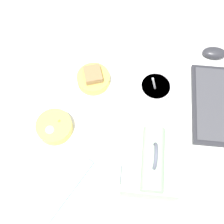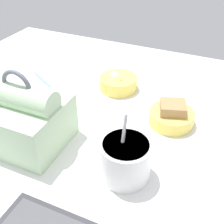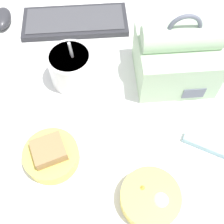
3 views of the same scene
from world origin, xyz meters
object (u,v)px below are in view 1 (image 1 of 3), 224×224
(keyboard, at_px, (210,104))
(bento_bowl_snacks, at_px, (55,127))
(soup_cup, at_px, (154,92))
(bento_bowl_sandwich, at_px, (93,78))
(computer_mouse, at_px, (214,53))
(lunch_bag, at_px, (150,164))
(chopstick_case, at_px, (70,190))

(keyboard, distance_m, bento_bowl_snacks, 0.55)
(keyboard, height_order, soup_cup, soup_cup)
(bento_bowl_sandwich, distance_m, computer_mouse, 0.48)
(keyboard, height_order, lunch_bag, lunch_bag)
(computer_mouse, bearing_deg, bento_bowl_snacks, -56.96)
(soup_cup, relative_size, chopstick_case, 0.73)
(bento_bowl_sandwich, bearing_deg, keyboard, 82.57)
(keyboard, relative_size, bento_bowl_sandwich, 2.57)
(chopstick_case, bearing_deg, lunch_bag, 110.68)
(keyboard, bearing_deg, lunch_bag, -39.90)
(lunch_bag, distance_m, soup_cup, 0.26)
(keyboard, xyz_separation_m, lunch_bag, (0.25, -0.21, 0.06))
(bento_bowl_sandwich, bearing_deg, chopstick_case, -3.77)
(soup_cup, xyz_separation_m, bento_bowl_sandwich, (-0.05, -0.22, -0.02))
(bento_bowl_sandwich, xyz_separation_m, chopstick_case, (0.40, -0.03, -0.02))
(lunch_bag, bearing_deg, soup_cup, 178.95)
(chopstick_case, bearing_deg, computer_mouse, 139.73)
(bento_bowl_snacks, height_order, computer_mouse, bento_bowl_snacks)
(keyboard, distance_m, bento_bowl_sandwich, 0.43)
(bento_bowl_sandwich, distance_m, bento_bowl_snacks, 0.23)
(lunch_bag, relative_size, chopstick_case, 0.96)
(chopstick_case, bearing_deg, bento_bowl_sandwich, 176.23)
(bento_bowl_snacks, distance_m, chopstick_case, 0.22)
(soup_cup, distance_m, computer_mouse, 0.31)
(keyboard, bearing_deg, bento_bowl_snacks, -74.82)
(bento_bowl_sandwich, height_order, bento_bowl_snacks, bento_bowl_sandwich)
(soup_cup, bearing_deg, computer_mouse, 132.38)
(computer_mouse, distance_m, chopstick_case, 0.73)
(computer_mouse, bearing_deg, lunch_bag, -26.37)
(lunch_bag, distance_m, computer_mouse, 0.53)
(keyboard, xyz_separation_m, soup_cup, (-0.01, -0.21, 0.04))
(soup_cup, bearing_deg, bento_bowl_snacks, -64.88)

